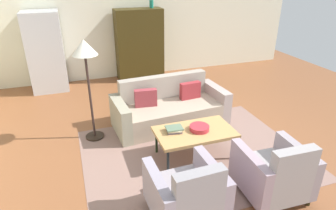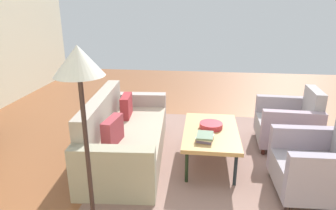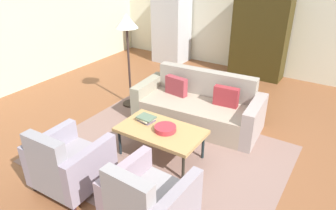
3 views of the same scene
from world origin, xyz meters
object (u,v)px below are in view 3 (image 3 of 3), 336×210
object	(u,v)px
armchair_left	(67,165)
fruit_bowl	(165,129)
couch	(199,107)
coffee_table	(161,132)
cabinet	(260,38)
armchair_right	(146,204)
refrigerator	(172,26)
book_stack	(146,119)
floor_lamp	(127,30)

from	to	relation	value
armchair_left	fruit_bowl	bearing A→B (deg)	58.42
couch	fruit_bowl	size ratio (longest dim) A/B	7.11
coffee_table	cabinet	xyz separation A→B (m)	(0.11, 3.86, 0.49)
armchair_left	armchair_right	distance (m)	1.20
coffee_table	couch	bearing A→B (deg)	90.30
armchair_left	refrigerator	world-z (taller)	refrigerator
book_stack	floor_lamp	distance (m)	1.78
armchair_left	fruit_bowl	distance (m)	1.35
armchair_left	floor_lamp	size ratio (longest dim) A/B	0.51
book_stack	floor_lamp	bearing A→B (deg)	137.92
couch	coffee_table	size ratio (longest dim) A/B	1.80
armchair_left	floor_lamp	bearing A→B (deg)	108.48
armchair_right	floor_lamp	distance (m)	3.22
cabinet	fruit_bowl	bearing A→B (deg)	-90.50
coffee_table	refrigerator	world-z (taller)	refrigerator
fruit_bowl	floor_lamp	xyz separation A→B (m)	(-1.50, 1.09, 0.96)
fruit_bowl	armchair_right	bearing A→B (deg)	-65.85
cabinet	book_stack	bearing A→B (deg)	-96.26
coffee_table	armchair_left	world-z (taller)	armchair_left
couch	floor_lamp	size ratio (longest dim) A/B	1.26
coffee_table	cabinet	size ratio (longest dim) A/B	0.67
coffee_table	refrigerator	bearing A→B (deg)	119.99
fruit_bowl	floor_lamp	world-z (taller)	floor_lamp
cabinet	coffee_table	bearing A→B (deg)	-91.60
couch	floor_lamp	bearing A→B (deg)	-0.06
fruit_bowl	cabinet	bearing A→B (deg)	89.50
armchair_left	book_stack	bearing A→B (deg)	75.22
coffee_table	armchair_right	world-z (taller)	armchair_right
refrigerator	fruit_bowl	bearing A→B (deg)	-59.17
armchair_right	cabinet	size ratio (longest dim) A/B	0.49
armchair_left	refrigerator	xyz separation A→B (m)	(-1.57, 4.92, 0.58)
couch	refrigerator	size ratio (longest dim) A/B	1.17
coffee_table	fruit_bowl	xyz separation A→B (m)	(0.07, -0.00, 0.07)
book_stack	refrigerator	size ratio (longest dim) A/B	0.14
book_stack	refrigerator	bearing A→B (deg)	116.84
armchair_left	armchair_right	world-z (taller)	same
floor_lamp	refrigerator	bearing A→B (deg)	105.57
cabinet	armchair_left	bearing A→B (deg)	-98.00
armchair_right	book_stack	bearing A→B (deg)	128.28
refrigerator	floor_lamp	distance (m)	2.81
book_stack	floor_lamp	xyz separation A→B (m)	(-1.12, 1.01, 0.95)
refrigerator	book_stack	bearing A→B (deg)	-63.16
armchair_left	book_stack	xyz separation A→B (m)	(0.29, 1.25, 0.15)
armchair_left	cabinet	size ratio (longest dim) A/B	0.49
fruit_bowl	armchair_left	bearing A→B (deg)	-119.97
coffee_table	floor_lamp	xyz separation A→B (m)	(-1.42, 1.09, 1.03)
cabinet	refrigerator	distance (m)	2.28
refrigerator	floor_lamp	xyz separation A→B (m)	(0.74, -2.66, 0.52)
coffee_table	book_stack	bearing A→B (deg)	165.58
refrigerator	floor_lamp	world-z (taller)	refrigerator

